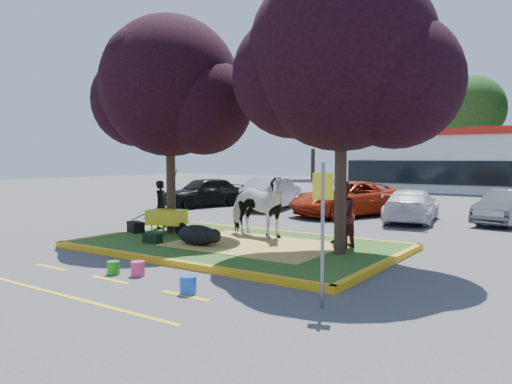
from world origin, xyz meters
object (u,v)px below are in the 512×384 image
Objects in this scene: handler at (161,204)px; bucket_pink at (138,269)px; wheelbarrow at (167,218)px; car_silver at (273,193)px; car_black at (204,192)px; cow at (256,206)px; calf at (197,235)px; sign_post at (323,220)px; bucket_green at (113,268)px; bucket_blue at (188,285)px.

handler is 5.02× the size of bucket_pink.
wheelbarrow is at bearing -138.86° from handler.
car_black is at bearing 2.22° from car_silver.
cow reaches higher than handler.
car_black reaches higher than calf.
wheelbarrow is at bearing 135.68° from sign_post.
wheelbarrow is 4.45m from bucket_green.
bucket_green is (2.22, -3.82, -0.52)m from wheelbarrow.
bucket_green is 0.90× the size of bucket_pink.
sign_post is 0.55× the size of car_black.
bucket_green is at bearing 167.00° from sign_post.
calf is 10.77m from car_silver.
sign_post is 7.33× the size of bucket_blue.
wheelbarrow is 9.36m from car_silver.
handler is 8.47m from car_black.
car_silver reaches higher than bucket_blue.
bucket_green is at bearing -42.18° from car_black.
sign_post is 15.46m from car_silver.
handler is at bearing 133.80° from sign_post.
wheelbarrow is 0.83× the size of sign_post.
bucket_green is 0.86× the size of bucket_blue.
calf is 3.57m from handler.
car_silver is (-6.64, 13.16, 0.59)m from bucket_blue.
car_black is (-7.76, 11.95, 0.60)m from bucket_green.
car_silver is (-4.07, 9.97, 0.33)m from calf.
sign_post is (4.39, -4.48, 0.40)m from cow.
cow is 6.92× the size of bucket_pink.
bucket_blue is (1.75, -0.41, 0.01)m from bucket_pink.
car_silver is at bearing 108.60° from bucket_green.
car_silver is (-4.60, 8.07, -0.30)m from cow.
car_black is 3.54m from car_silver.
calf is (-0.54, -1.90, -0.63)m from cow.
wheelbarrow is 9.84m from car_black.
car_black is 0.95× the size of car_silver.
handler is at bearing 138.80° from bucket_blue.
cow is 4.77m from bucket_pink.
calf is at bearing -130.08° from handler.
bucket_green is (-4.64, -0.39, -1.30)m from sign_post.
car_black is (-7.47, 8.99, 0.32)m from calf.
bucket_pink is 0.07× the size of car_black.
car_black reaches higher than bucket_blue.
car_silver is at bearing 110.98° from bucket_pink.
sign_post is 0.52× the size of car_silver.
cow reaches higher than bucket_pink.
sign_post reaches higher than bucket_pink.
car_silver is at bearing 116.78° from bucket_blue.
calf is 4.11m from bucket_blue.
cow is at bearing -26.69° from car_black.
bucket_pink is 0.95× the size of bucket_blue.
cow is 0.90× the size of sign_post.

